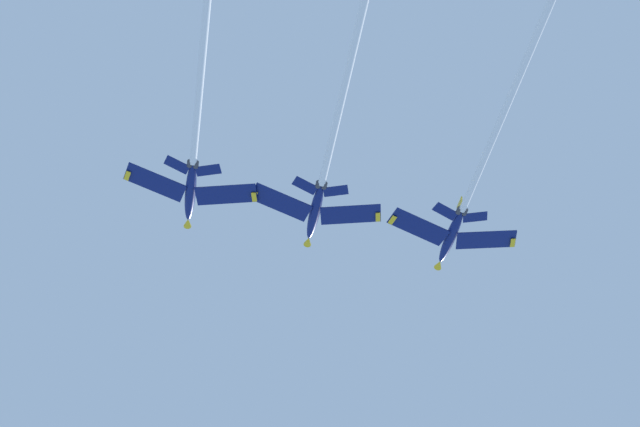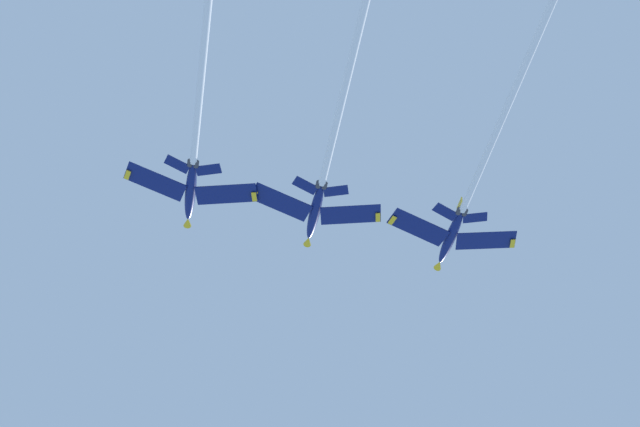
% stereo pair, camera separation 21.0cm
% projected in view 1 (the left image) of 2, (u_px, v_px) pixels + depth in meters
% --- Properties ---
extents(jet_inner_left, '(20.10, 49.43, 23.90)m').
position_uv_depth(jet_inner_left, '(196.00, 129.00, 128.40)').
color(jet_inner_left, navy).
extents(jet_centre, '(20.11, 53.88, 26.44)m').
position_uv_depth(jet_centre, '(332.00, 138.00, 128.11)').
color(jet_centre, navy).
extents(jet_inner_right, '(20.12, 52.95, 26.19)m').
position_uv_depth(jet_inner_right, '(478.00, 172.00, 131.25)').
color(jet_inner_right, navy).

